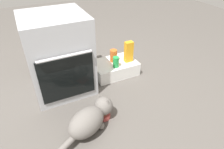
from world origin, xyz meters
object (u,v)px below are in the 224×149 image
oven (59,55)px  food_bowl (104,115)px  pantry_cabinet (115,68)px  juice_carton (129,52)px  cat (90,119)px  sauce_jar (114,56)px  soda_can (116,62)px

oven → food_bowl: (0.21, -0.59, -0.36)m
pantry_cabinet → juice_carton: 0.25m
cat → pantry_cabinet: bearing=23.5°
oven → juice_carton: (0.76, -0.05, -0.12)m
pantry_cabinet → juice_carton: bearing=-16.7°
cat → food_bowl: bearing=0.0°
juice_carton → pantry_cabinet: bearing=163.3°
oven → sauce_jar: oven is taller
food_bowl → cat: 0.20m
cat → soda_can: (0.52, 0.57, 0.09)m
oven → soda_can: 0.61m
oven → soda_can: size_ratio=6.51×
soda_can → cat: bearing=-132.2°
oven → soda_can: oven is taller
sauce_jar → juice_carton: (0.15, -0.07, 0.05)m
sauce_jar → cat: bearing=-128.3°
oven → sauce_jar: (0.60, 0.03, -0.17)m
pantry_cabinet → food_bowl: pantry_cabinet is taller
oven → cat: (0.06, -0.67, -0.27)m
juice_carton → food_bowl: bearing=-135.4°
food_bowl → soda_can: 0.64m
pantry_cabinet → cat: bearing=-129.6°
cat → sauce_jar: sauce_jar is taller
pantry_cabinet → sauce_jar: size_ratio=3.53×
pantry_cabinet → soda_can: bearing=-108.9°
oven → cat: size_ratio=1.19×
food_bowl → pantry_cabinet: bearing=55.9°
cat → juice_carton: size_ratio=2.73×
soda_can → juice_carton: 0.20m
pantry_cabinet → sauce_jar: bearing=92.5°
pantry_cabinet → cat: cat is taller
oven → juice_carton: 0.77m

